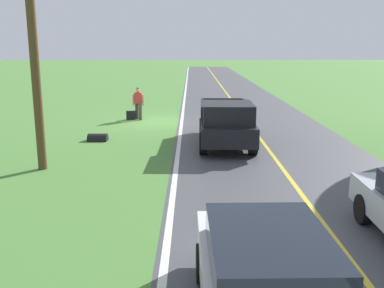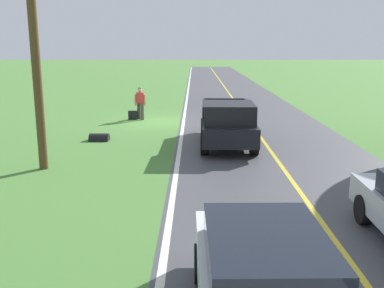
{
  "view_description": "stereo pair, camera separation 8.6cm",
  "coord_description": "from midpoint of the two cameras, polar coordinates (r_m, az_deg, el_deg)",
  "views": [
    {
      "loc": [
        -1.75,
        22.63,
        3.91
      ],
      "look_at": [
        -1.77,
        11.91,
        1.49
      ],
      "focal_mm": 40.99,
      "sensor_mm": 36.0,
      "label": 1
    },
    {
      "loc": [
        -1.83,
        22.63,
        3.91
      ],
      "look_at": [
        -1.77,
        11.91,
        1.49
      ],
      "focal_mm": 40.99,
      "sensor_mm": 36.0,
      "label": 2
    }
  ],
  "objects": [
    {
      "name": "lane_edge_line",
      "position": [
        22.97,
        -1.46,
        2.93
      ],
      "size": [
        0.16,
        117.6,
        0.0
      ],
      "primitive_type": "cube",
      "color": "silver",
      "rests_on": "ground"
    },
    {
      "name": "road_surface",
      "position": [
        23.15,
        7.15,
        2.9
      ],
      "size": [
        7.28,
        120.0,
        0.0
      ],
      "primitive_type": "cube",
      "color": "#47474C",
      "rests_on": "ground"
    },
    {
      "name": "hitchhiker_walking",
      "position": [
        23.7,
        -7.09,
        5.53
      ],
      "size": [
        0.62,
        0.52,
        1.75
      ],
      "color": "#4C473D",
      "rests_on": "ground"
    },
    {
      "name": "drainage_culvert",
      "position": [
        18.81,
        -12.28,
        0.43
      ],
      "size": [
        0.8,
        0.6,
        0.6
      ],
      "primitive_type": "cylinder",
      "rotation": [
        0.0,
        1.57,
        0.0
      ],
      "color": "black",
      "rests_on": "ground"
    },
    {
      "name": "utility_pole_roadside",
      "position": [
        14.51,
        -20.02,
        10.84
      ],
      "size": [
        0.28,
        0.28,
        7.24
      ],
      "primitive_type": "cylinder",
      "color": "brown",
      "rests_on": "ground"
    },
    {
      "name": "pickup_truck_passing",
      "position": [
        17.3,
        4.33,
        2.89
      ],
      "size": [
        2.18,
        5.44,
        1.82
      ],
      "color": "black",
      "rests_on": "ground"
    },
    {
      "name": "ground_plane",
      "position": [
        23.03,
        -4.59,
        2.91
      ],
      "size": [
        200.0,
        200.0,
        0.0
      ],
      "primitive_type": "plane",
      "color": "#4C7F38"
    },
    {
      "name": "lane_centre_line",
      "position": [
        23.15,
        7.15,
        2.91
      ],
      "size": [
        0.14,
        117.6,
        0.0
      ],
      "primitive_type": "cube",
      "color": "gold",
      "rests_on": "ground"
    },
    {
      "name": "suitcase_carried",
      "position": [
        23.79,
        -8.07,
        3.72
      ],
      "size": [
        0.47,
        0.21,
        0.48
      ],
      "primitive_type": "cube",
      "rotation": [
        0.0,
        0.0,
        1.54
      ],
      "color": "black",
      "rests_on": "ground"
    },
    {
      "name": "sedan_ahead_same_lane",
      "position": [
        6.34,
        9.7,
        -17.32
      ],
      "size": [
        1.99,
        4.43,
        1.41
      ],
      "color": "silver",
      "rests_on": "ground"
    }
  ]
}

